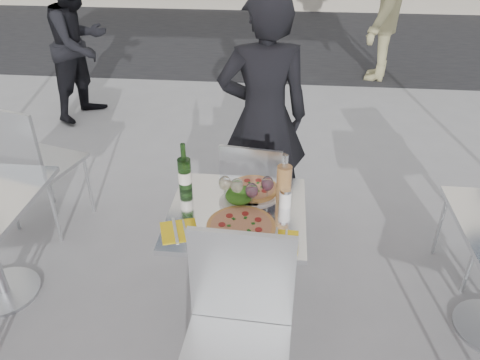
# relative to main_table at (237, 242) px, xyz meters

# --- Properties ---
(ground) EXTENTS (80.00, 80.00, 0.00)m
(ground) POSITION_rel_main_table_xyz_m (0.00, 0.00, -0.54)
(ground) COLOR slate
(street_asphalt) EXTENTS (24.00, 5.00, 0.00)m
(street_asphalt) POSITION_rel_main_table_xyz_m (0.00, 6.50, -0.54)
(street_asphalt) COLOR black
(street_asphalt) RESTS_ON ground
(main_table) EXTENTS (0.72, 0.72, 0.75)m
(main_table) POSITION_rel_main_table_xyz_m (0.00, 0.00, 0.00)
(main_table) COLOR #B7BABF
(main_table) RESTS_ON ground
(chair_far) EXTENTS (0.44, 0.45, 0.87)m
(chair_far) POSITION_rel_main_table_xyz_m (0.04, 0.59, -0.03)
(chair_far) COLOR silver
(chair_far) RESTS_ON ground
(chair_near) EXTENTS (0.48, 0.50, 1.01)m
(chair_near) POSITION_rel_main_table_xyz_m (0.07, -0.64, 0.06)
(chair_near) COLOR silver
(chair_near) RESTS_ON ground
(side_chair_lfar) EXTENTS (0.57, 0.58, 1.02)m
(side_chair_lfar) POSITION_rel_main_table_xyz_m (-1.53, 0.69, 0.06)
(side_chair_lfar) COLOR silver
(side_chair_lfar) RESTS_ON ground
(woman_diner) EXTENTS (0.69, 0.52, 1.72)m
(woman_diner) POSITION_rel_main_table_xyz_m (0.08, 0.95, 0.32)
(woman_diner) COLOR black
(woman_diner) RESTS_ON ground
(pedestrian_a) EXTENTS (0.85, 0.95, 1.61)m
(pedestrian_a) POSITION_rel_main_table_xyz_m (-1.99, 2.80, 0.27)
(pedestrian_a) COLOR black
(pedestrian_a) RESTS_ON ground
(pedestrian_b) EXTENTS (1.01, 1.37, 1.89)m
(pedestrian_b) POSITION_rel_main_table_xyz_m (1.43, 4.39, 0.41)
(pedestrian_b) COLOR #8B855A
(pedestrian_b) RESTS_ON ground
(pizza_near) EXTENTS (0.35, 0.35, 0.02)m
(pizza_near) POSITION_rel_main_table_xyz_m (0.03, -0.15, 0.22)
(pizza_near) COLOR #E8AB5A
(pizza_near) RESTS_ON main_table
(pizza_far) EXTENTS (0.31, 0.31, 0.03)m
(pizza_far) POSITION_rel_main_table_xyz_m (0.07, 0.19, 0.23)
(pizza_far) COLOR white
(pizza_far) RESTS_ON main_table
(salad_plate) EXTENTS (0.22, 0.22, 0.09)m
(salad_plate) POSITION_rel_main_table_xyz_m (0.00, 0.08, 0.25)
(salad_plate) COLOR white
(salad_plate) RESTS_ON main_table
(wine_bottle) EXTENTS (0.07, 0.08, 0.29)m
(wine_bottle) POSITION_rel_main_table_xyz_m (-0.31, 0.17, 0.32)
(wine_bottle) COLOR #2A5720
(wine_bottle) RESTS_ON main_table
(carafe) EXTENTS (0.08, 0.08, 0.29)m
(carafe) POSITION_rel_main_table_xyz_m (0.24, 0.11, 0.33)
(carafe) COLOR #E2A660
(carafe) RESTS_ON main_table
(sugar_shaker) EXTENTS (0.06, 0.06, 0.11)m
(sugar_shaker) POSITION_rel_main_table_xyz_m (0.25, 0.07, 0.26)
(sugar_shaker) COLOR white
(sugar_shaker) RESTS_ON main_table
(wineglass_white_a) EXTENTS (0.07, 0.07, 0.16)m
(wineglass_white_a) POSITION_rel_main_table_xyz_m (-0.07, 0.09, 0.32)
(wineglass_white_a) COLOR white
(wineglass_white_a) RESTS_ON main_table
(wineglass_white_b) EXTENTS (0.07, 0.07, 0.16)m
(wineglass_white_b) POSITION_rel_main_table_xyz_m (-0.01, 0.07, 0.32)
(wineglass_white_b) COLOR white
(wineglass_white_b) RESTS_ON main_table
(wineglass_red_a) EXTENTS (0.07, 0.07, 0.16)m
(wineglass_red_a) POSITION_rel_main_table_xyz_m (0.07, 0.03, 0.32)
(wineglass_red_a) COLOR white
(wineglass_red_a) RESTS_ON main_table
(wineglass_red_b) EXTENTS (0.07, 0.07, 0.16)m
(wineglass_red_b) POSITION_rel_main_table_xyz_m (0.15, 0.10, 0.32)
(wineglass_red_b) COLOR white
(wineglass_red_b) RESTS_ON main_table
(napkin_left) EXTENTS (0.23, 0.23, 0.01)m
(napkin_left) POSITION_rel_main_table_xyz_m (-0.27, -0.20, 0.21)
(napkin_left) COLOR gold
(napkin_left) RESTS_ON main_table
(napkin_right) EXTENTS (0.18, 0.20, 0.01)m
(napkin_right) POSITION_rel_main_table_xyz_m (0.23, -0.23, 0.21)
(napkin_right) COLOR gold
(napkin_right) RESTS_ON main_table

